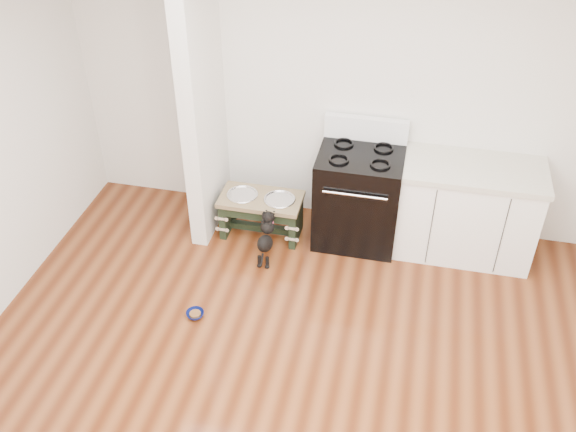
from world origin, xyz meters
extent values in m
plane|color=#4A1F0D|center=(0.00, 0.00, 0.00)|extent=(5.00, 5.00, 0.00)
plane|color=silver|center=(0.00, 2.50, 1.35)|extent=(5.00, 0.00, 5.00)
plane|color=white|center=(0.00, 0.00, 2.70)|extent=(5.00, 5.00, 0.00)
cube|color=silver|center=(-1.18, 2.10, 1.35)|extent=(0.15, 0.80, 2.70)
cube|color=black|center=(0.25, 2.15, 0.46)|extent=(0.76, 0.65, 0.92)
cube|color=black|center=(0.25, 1.84, 0.40)|extent=(0.58, 0.02, 0.50)
cylinder|color=silver|center=(0.25, 1.80, 0.72)|extent=(0.56, 0.02, 0.02)
cube|color=white|center=(0.25, 2.43, 1.03)|extent=(0.76, 0.08, 0.22)
torus|color=black|center=(0.07, 2.01, 0.93)|extent=(0.18, 0.18, 0.02)
torus|color=black|center=(0.43, 2.01, 0.93)|extent=(0.18, 0.18, 0.02)
torus|color=black|center=(0.07, 2.29, 0.93)|extent=(0.18, 0.18, 0.02)
torus|color=black|center=(0.43, 2.29, 0.93)|extent=(0.18, 0.18, 0.02)
cube|color=white|center=(1.23, 2.18, 0.43)|extent=(1.20, 0.60, 0.86)
cube|color=beige|center=(1.23, 2.18, 0.89)|extent=(1.24, 0.64, 0.05)
cube|color=black|center=(1.23, 1.92, 0.05)|extent=(1.20, 0.06, 0.10)
cube|color=black|center=(-0.98, 2.00, 0.19)|extent=(0.06, 0.37, 0.38)
cube|color=black|center=(-0.30, 2.00, 0.19)|extent=(0.06, 0.37, 0.38)
cube|color=black|center=(-0.64, 1.84, 0.33)|extent=(0.61, 0.03, 0.10)
cube|color=black|center=(-0.64, 2.00, 0.06)|extent=(0.61, 0.06, 0.06)
cube|color=brown|center=(-0.64, 2.00, 0.40)|extent=(0.77, 0.41, 0.04)
cylinder|color=silver|center=(-0.82, 2.00, 0.40)|extent=(0.26, 0.26, 0.05)
cylinder|color=silver|center=(-0.46, 2.00, 0.40)|extent=(0.26, 0.26, 0.05)
torus|color=silver|center=(-0.82, 2.00, 0.43)|extent=(0.30, 0.30, 0.02)
torus|color=silver|center=(-0.46, 2.00, 0.43)|extent=(0.30, 0.30, 0.02)
cylinder|color=black|center=(-0.54, 1.53, 0.06)|extent=(0.03, 0.03, 0.12)
cylinder|color=black|center=(-0.47, 1.53, 0.06)|extent=(0.03, 0.03, 0.12)
sphere|color=black|center=(-0.54, 1.52, 0.01)|extent=(0.04, 0.04, 0.04)
sphere|color=black|center=(-0.47, 1.52, 0.01)|extent=(0.04, 0.04, 0.04)
ellipsoid|color=black|center=(-0.50, 1.60, 0.21)|extent=(0.14, 0.31, 0.28)
sphere|color=black|center=(-0.50, 1.70, 0.32)|extent=(0.13, 0.13, 0.13)
sphere|color=black|center=(-0.50, 1.74, 0.41)|extent=(0.11, 0.11, 0.11)
sphere|color=black|center=(-0.54, 1.81, 0.41)|extent=(0.04, 0.04, 0.04)
sphere|color=black|center=(-0.47, 1.81, 0.41)|extent=(0.04, 0.04, 0.04)
cylinder|color=black|center=(-0.50, 1.48, 0.12)|extent=(0.02, 0.09, 0.10)
torus|color=#EF4677|center=(-0.50, 1.72, 0.36)|extent=(0.10, 0.07, 0.10)
imported|color=#0B1452|center=(-0.90, 0.80, 0.02)|extent=(0.17, 0.17, 0.05)
cylinder|color=#5B331A|center=(-0.90, 0.80, 0.03)|extent=(0.10, 0.10, 0.02)
camera|label=1|loc=(0.68, -2.72, 3.88)|focal=40.00mm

